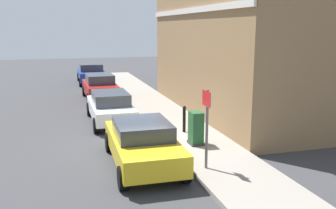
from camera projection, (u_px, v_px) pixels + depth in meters
name	position (u px, v px, depth m)	size (l,w,h in m)	color
ground	(142.00, 146.00, 13.27)	(80.00, 80.00, 0.00)	#38383A
sidewalk	(155.00, 107.00, 19.45)	(2.37, 30.00, 0.15)	gray
corner_building	(259.00, 40.00, 18.23)	(7.32, 12.18, 7.11)	olive
car_yellow	(142.00, 142.00, 11.32)	(1.98, 4.32, 1.38)	gold
car_white	(110.00, 107.00, 16.43)	(1.84, 4.27, 1.39)	silver
car_red	(100.00, 86.00, 21.72)	(1.89, 3.99, 1.48)	maroon
car_blue	(91.00, 73.00, 28.05)	(1.97, 4.23, 1.48)	navy
utility_cabinet	(196.00, 129.00, 12.93)	(0.46, 0.61, 1.15)	#1E4C28
bollard_near_cabinet	(184.00, 118.00, 14.45)	(0.14, 0.14, 1.04)	black
street_sign	(207.00, 117.00, 10.52)	(0.08, 0.60, 2.30)	#59595B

